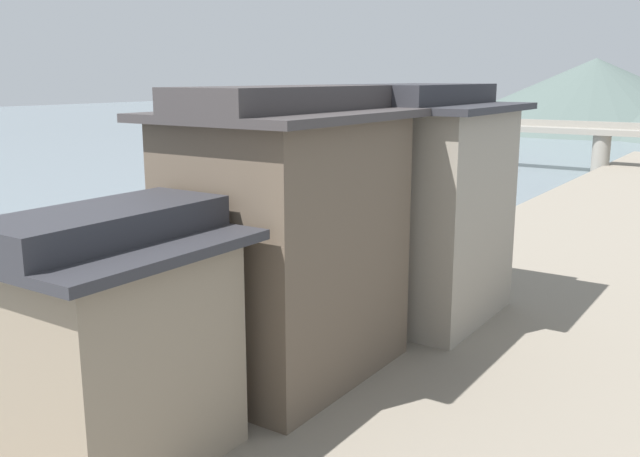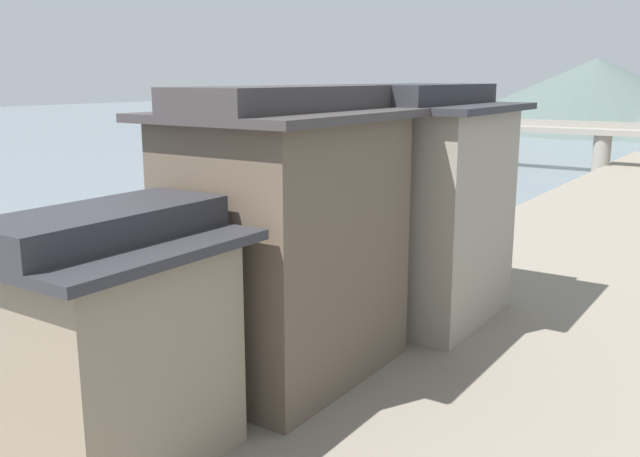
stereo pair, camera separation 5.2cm
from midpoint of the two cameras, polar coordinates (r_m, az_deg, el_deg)
The scene contains 16 objects.
riverbank_right at distance 39.52m, azimuth 23.39°, elevation -2.54°, with size 18.00×110.00×0.93m, color gray.
boat_moored_nearest at distance 26.47m, azimuth -9.78°, elevation -9.39°, with size 0.90×5.04×0.64m.
boat_moored_second at distance 49.89m, azimuth 12.84°, elevation 0.74°, with size 0.97×4.95×0.49m.
boat_moored_third at distance 38.93m, azimuth 6.88°, elevation -2.15°, with size 1.34×3.92×0.67m.
boat_moored_far at distance 32.75m, azimuth -0.07°, elevation -4.87°, with size 2.19×5.77×0.72m.
boat_midriver_drifting at distance 44.63m, azimuth 9.50°, elevation -0.33°, with size 1.94×4.71×0.75m.
boat_midriver_upstream at distance 62.56m, azimuth 11.01°, elevation 3.18°, with size 1.49×5.32×0.63m.
boat_upstream_distant at distance 47.81m, azimuth -1.96°, elevation 0.65°, with size 4.71×1.82×0.70m.
house_waterfront_nearest at distance 17.04m, azimuth -16.80°, elevation -8.75°, with size 5.21×5.65×6.14m.
house_waterfront_second at distance 20.93m, azimuth -2.72°, elevation -0.65°, with size 5.91×7.65×8.74m.
house_waterfront_tall at distance 26.67m, azimuth 7.58°, elevation 2.09°, with size 7.12×6.95×8.74m.
mooring_post_dock_near at distance 21.78m, azimuth -14.20°, elevation -11.16°, with size 0.20×0.20×0.90m, color #473828.
mooring_post_dock_mid at distance 30.13m, azimuth 2.16°, elevation -4.29°, with size 0.20×0.20×0.76m, color #473828.
mooring_post_dock_far at distance 35.64m, azimuth 7.69°, elevation -1.58°, with size 0.20×0.20×0.97m, color #473828.
stone_bridge at distance 80.14m, azimuth 17.09°, elevation 7.19°, with size 23.94×2.40×5.34m.
hill_far_west at distance 149.34m, azimuth 21.56°, elevation 10.29°, with size 60.49×60.49×13.54m, color #4C5B56.
Camera 1 is at (23.05, -7.84, 9.93)m, focal length 38.97 mm.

